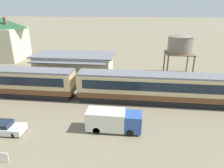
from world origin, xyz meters
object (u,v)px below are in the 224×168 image
at_px(station_house_dark_green_roof, 1,38).
at_px(parked_car_white, 2,128).
at_px(station_building, 75,66).
at_px(passenger_train, 78,84).
at_px(water_tower, 180,44).
at_px(delivery_truck_blue, 113,120).

height_order(station_house_dark_green_roof, parked_car_white, station_house_dark_green_roof).
bearing_deg(station_house_dark_green_roof, station_building, -29.45).
height_order(passenger_train, station_house_dark_green_roof, station_house_dark_green_roof).
distance_m(passenger_train, water_tower, 21.80).
bearing_deg(delivery_truck_blue, water_tower, 63.33).
distance_m(station_building, delivery_truck_blue, 18.88).
bearing_deg(station_building, parked_car_white, -98.22).
height_order(station_building, delivery_truck_blue, station_building).
xyz_separation_m(station_house_dark_green_roof, delivery_truck_blue, (32.25, -29.46, -4.31)).
relative_size(passenger_train, station_house_dark_green_roof, 7.37).
distance_m(station_house_dark_green_roof, delivery_truck_blue, 43.89).
distance_m(station_house_dark_green_roof, water_tower, 43.67).
bearing_deg(water_tower, station_house_dark_green_roof, 169.01).
height_order(station_house_dark_green_roof, water_tower, station_house_dark_green_roof).
bearing_deg(water_tower, passenger_train, -140.89).
xyz_separation_m(passenger_train, water_tower, (16.65, 13.54, 3.84)).
distance_m(water_tower, parked_car_white, 32.71).
bearing_deg(parked_car_white, delivery_truck_blue, 6.97).
distance_m(passenger_train, station_building, 9.39).
bearing_deg(parked_car_white, station_building, 79.32).
bearing_deg(parked_car_white, station_house_dark_green_roof, 120.52).
xyz_separation_m(passenger_train, station_house_dark_green_roof, (-26.22, 21.86, 3.16)).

